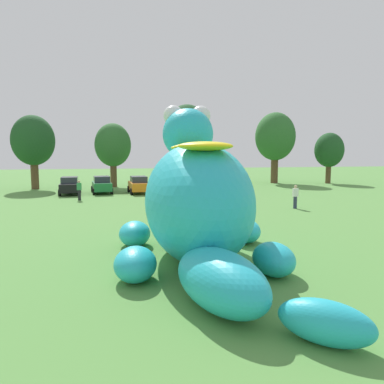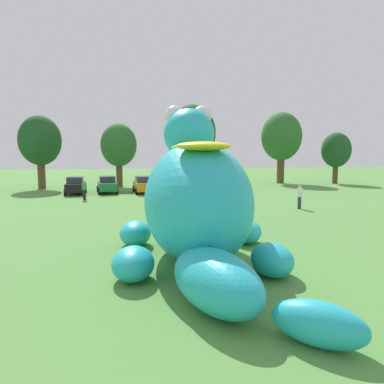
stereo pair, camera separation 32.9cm
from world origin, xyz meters
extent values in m
plane|color=#568E42|center=(0.00, 0.00, 0.00)|extent=(160.00, 160.00, 0.00)
ellipsoid|color=#23B2C6|center=(-1.37, -0.77, 2.21)|extent=(4.59, 8.18, 4.43)
ellipsoid|color=#23B2C6|center=(-1.08, 2.57, 4.90)|extent=(2.55, 2.76, 2.34)
sphere|color=white|center=(-1.69, 2.97, 5.78)|extent=(0.94, 0.94, 0.94)
sphere|color=white|center=(-0.41, 2.86, 5.78)|extent=(0.94, 0.94, 0.94)
ellipsoid|color=yellow|center=(-1.22, 1.00, 4.25)|extent=(1.89, 1.56, 0.30)
ellipsoid|color=yellow|center=(-1.37, -0.77, 4.25)|extent=(1.89, 1.56, 0.30)
ellipsoid|color=yellow|center=(-1.53, -2.73, 4.25)|extent=(1.89, 1.56, 0.30)
ellipsoid|color=#23B2C6|center=(-3.63, 1.60, 0.54)|extent=(1.51, 2.00, 1.08)
ellipsoid|color=#23B2C6|center=(1.27, 1.18, 0.54)|extent=(1.51, 2.00, 1.08)
ellipsoid|color=#23B2C6|center=(-3.80, -2.73, 0.54)|extent=(1.51, 2.00, 1.08)
ellipsoid|color=#23B2C6|center=(0.71, -3.11, 0.54)|extent=(1.51, 2.00, 1.08)
ellipsoid|color=#23B2C6|center=(-1.75, -5.28, 0.78)|extent=(2.64, 3.88, 1.55)
ellipsoid|color=#23B2C6|center=(-0.04, -7.34, 0.47)|extent=(2.13, 2.08, 0.95)
cube|color=black|center=(-8.98, 22.55, 0.72)|extent=(1.93, 4.19, 0.80)
cube|color=#2D333D|center=(-8.97, 22.40, 1.42)|extent=(1.61, 2.05, 0.60)
cylinder|color=black|center=(-9.90, 23.77, 0.32)|extent=(0.28, 0.65, 0.64)
cylinder|color=black|center=(-8.20, 23.86, 0.32)|extent=(0.28, 0.65, 0.64)
cylinder|color=black|center=(-9.76, 21.23, 0.32)|extent=(0.28, 0.65, 0.64)
cylinder|color=black|center=(-8.06, 21.33, 0.32)|extent=(0.28, 0.65, 0.64)
cube|color=#1E7238|center=(-5.98, 22.98, 0.72)|extent=(2.18, 4.28, 0.80)
cube|color=#2D333D|center=(-5.97, 22.83, 1.42)|extent=(1.72, 2.13, 0.60)
cylinder|color=black|center=(-6.98, 24.13, 0.32)|extent=(0.32, 0.66, 0.64)
cylinder|color=black|center=(-5.29, 24.34, 0.32)|extent=(0.32, 0.66, 0.64)
cylinder|color=black|center=(-6.67, 21.61, 0.32)|extent=(0.32, 0.66, 0.64)
cylinder|color=black|center=(-4.99, 21.82, 0.32)|extent=(0.32, 0.66, 0.64)
cube|color=orange|center=(-2.35, 22.20, 0.72)|extent=(2.01, 4.22, 0.80)
cube|color=#2D333D|center=(-2.34, 22.05, 1.42)|extent=(1.64, 2.08, 0.60)
cylinder|color=black|center=(-3.30, 23.40, 0.32)|extent=(0.29, 0.66, 0.64)
cylinder|color=black|center=(-1.60, 23.53, 0.32)|extent=(0.29, 0.66, 0.64)
cylinder|color=black|center=(-3.10, 20.86, 0.32)|extent=(0.29, 0.66, 0.64)
cylinder|color=black|center=(-1.41, 21.00, 0.32)|extent=(0.29, 0.66, 0.64)
cube|color=silver|center=(2.83, 25.53, 1.40)|extent=(2.20, 2.02, 1.90)
cube|color=silver|center=(3.20, 22.36, 1.70)|extent=(2.62, 4.81, 2.50)
cylinder|color=black|center=(1.84, 25.42, 0.45)|extent=(0.38, 0.93, 0.90)
cylinder|color=black|center=(3.83, 25.65, 0.45)|extent=(0.38, 0.93, 0.90)
cylinder|color=black|center=(2.35, 20.63, 0.45)|extent=(0.38, 0.93, 0.90)
cylinder|color=black|center=(4.44, 20.88, 0.45)|extent=(0.38, 0.93, 0.90)
cylinder|color=brown|center=(-13.48, 28.70, 1.44)|extent=(0.82, 0.82, 2.88)
ellipsoid|color=#1E4C23|center=(-13.48, 28.70, 5.42)|extent=(4.61, 4.61, 5.53)
cylinder|color=brown|center=(-4.89, 29.58, 1.32)|extent=(0.75, 0.75, 2.64)
ellipsoid|color=#2D662D|center=(-4.89, 29.58, 4.97)|extent=(4.23, 4.23, 5.07)
cylinder|color=brown|center=(3.57, 27.21, 1.69)|extent=(0.96, 0.96, 3.37)
ellipsoid|color=#1E4C23|center=(3.57, 27.21, 6.34)|extent=(5.39, 5.39, 6.47)
cylinder|color=brown|center=(16.23, 30.92, 1.65)|extent=(0.94, 0.94, 3.30)
ellipsoid|color=#2D662D|center=(16.23, 30.92, 6.21)|extent=(5.28, 5.28, 6.34)
cylinder|color=brown|center=(23.03, 28.97, 1.18)|extent=(0.67, 0.67, 2.35)
ellipsoid|color=#1E4C23|center=(23.03, 28.97, 4.42)|extent=(3.76, 3.76, 4.52)
cylinder|color=black|center=(-7.61, 17.76, 0.44)|extent=(0.26, 0.26, 0.88)
cube|color=#338C4C|center=(-7.61, 17.76, 1.18)|extent=(0.38, 0.22, 0.60)
sphere|color=tan|center=(-7.61, 17.76, 1.60)|extent=(0.22, 0.22, 0.22)
cylinder|color=#2D334C|center=(8.29, 9.88, 0.44)|extent=(0.26, 0.26, 0.88)
cube|color=white|center=(8.29, 9.88, 1.18)|extent=(0.38, 0.22, 0.60)
sphere|color=beige|center=(8.29, 9.88, 1.60)|extent=(0.22, 0.22, 0.22)
camera|label=1|loc=(-4.25, -13.82, 4.04)|focal=33.38mm
camera|label=2|loc=(-3.92, -13.88, 4.04)|focal=33.38mm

